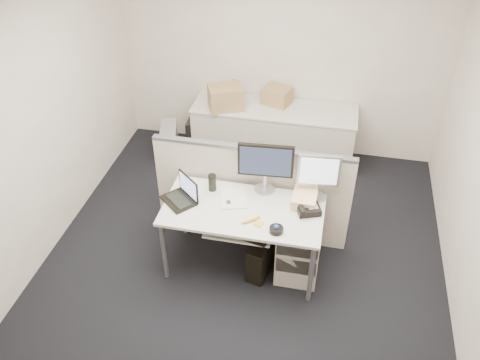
% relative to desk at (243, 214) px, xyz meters
% --- Properties ---
extents(floor, '(4.00, 4.50, 0.01)m').
position_rel_desk_xyz_m(floor, '(0.00, 0.00, -0.67)').
color(floor, black).
rests_on(floor, ground).
extents(wall_back, '(4.00, 0.02, 2.70)m').
position_rel_desk_xyz_m(wall_back, '(0.00, 2.25, 0.69)').
color(wall_back, silver).
rests_on(wall_back, ground).
extents(wall_left, '(0.02, 4.50, 2.70)m').
position_rel_desk_xyz_m(wall_left, '(-2.00, 0.00, 0.69)').
color(wall_left, silver).
rests_on(wall_left, ground).
extents(desk, '(1.50, 0.75, 0.73)m').
position_rel_desk_xyz_m(desk, '(0.00, 0.00, 0.00)').
color(desk, beige).
rests_on(desk, floor).
extents(keyboard_tray, '(0.62, 0.32, 0.02)m').
position_rel_desk_xyz_m(keyboard_tray, '(0.00, -0.18, -0.04)').
color(keyboard_tray, beige).
rests_on(keyboard_tray, desk).
extents(drawer_pedestal, '(0.40, 0.55, 0.65)m').
position_rel_desk_xyz_m(drawer_pedestal, '(0.55, 0.05, -0.34)').
color(drawer_pedestal, beige).
rests_on(drawer_pedestal, floor).
extents(cubicle_partition, '(2.00, 0.06, 1.10)m').
position_rel_desk_xyz_m(cubicle_partition, '(0.00, 0.45, -0.11)').
color(cubicle_partition, beige).
rests_on(cubicle_partition, floor).
extents(back_counter, '(2.00, 0.60, 0.72)m').
position_rel_desk_xyz_m(back_counter, '(0.00, 1.93, -0.30)').
color(back_counter, beige).
rests_on(back_counter, floor).
extents(monitor_main, '(0.54, 0.24, 0.53)m').
position_rel_desk_xyz_m(monitor_main, '(0.15, 0.32, 0.33)').
color(monitor_main, black).
rests_on(monitor_main, desk).
extents(monitor_small, '(0.41, 0.23, 0.48)m').
position_rel_desk_xyz_m(monitor_small, '(0.65, 0.31, 0.31)').
color(monitor_small, '#B7B7BC').
rests_on(monitor_small, desk).
extents(laptop, '(0.40, 0.39, 0.24)m').
position_rel_desk_xyz_m(laptop, '(-0.62, -0.02, 0.19)').
color(laptop, black).
rests_on(laptop, desk).
extents(trackball, '(0.15, 0.15, 0.05)m').
position_rel_desk_xyz_m(trackball, '(0.35, -0.24, 0.09)').
color(trackball, black).
rests_on(trackball, desk).
extents(desk_phone, '(0.25, 0.23, 0.07)m').
position_rel_desk_xyz_m(desk_phone, '(0.60, 0.08, 0.10)').
color(desk_phone, black).
rests_on(desk_phone, desk).
extents(paper_stack, '(0.32, 0.37, 0.01)m').
position_rel_desk_xyz_m(paper_stack, '(-0.12, 0.12, 0.07)').
color(paper_stack, silver).
rests_on(paper_stack, desk).
extents(sticky_pad, '(0.09, 0.09, 0.01)m').
position_rel_desk_xyz_m(sticky_pad, '(0.18, -0.18, 0.07)').
color(sticky_pad, gold).
rests_on(sticky_pad, desk).
extents(travel_mug, '(0.09, 0.09, 0.16)m').
position_rel_desk_xyz_m(travel_mug, '(-0.35, 0.22, 0.15)').
color(travel_mug, black).
rests_on(travel_mug, desk).
extents(banana, '(0.18, 0.16, 0.04)m').
position_rel_desk_xyz_m(banana, '(0.10, -0.15, 0.09)').
color(banana, '#FBE449').
rests_on(banana, desk).
extents(cellphone, '(0.08, 0.11, 0.01)m').
position_rel_desk_xyz_m(cellphone, '(-0.15, 0.05, 0.07)').
color(cellphone, black).
rests_on(cellphone, desk).
extents(manila_folders, '(0.23, 0.29, 0.11)m').
position_rel_desk_xyz_m(manila_folders, '(0.55, 0.20, 0.12)').
color(manila_folders, beige).
rests_on(manila_folders, desk).
extents(keyboard, '(0.53, 0.29, 0.03)m').
position_rel_desk_xyz_m(keyboard, '(0.05, -0.22, -0.02)').
color(keyboard, black).
rests_on(keyboard, keyboard_tray).
extents(pc_tower_desk, '(0.26, 0.45, 0.40)m').
position_rel_desk_xyz_m(pc_tower_desk, '(0.20, -0.05, -0.47)').
color(pc_tower_desk, black).
rests_on(pc_tower_desk, floor).
extents(pc_tower_spare_dark, '(0.20, 0.47, 0.43)m').
position_rel_desk_xyz_m(pc_tower_spare_dark, '(-1.05, 2.03, -0.45)').
color(pc_tower_spare_dark, black).
rests_on(pc_tower_spare_dark, floor).
extents(pc_tower_spare_silver, '(0.33, 0.53, 0.47)m').
position_rel_desk_xyz_m(pc_tower_spare_silver, '(-1.30, 1.63, -0.43)').
color(pc_tower_spare_silver, '#B7B7BC').
rests_on(pc_tower_spare_silver, floor).
extents(cardboard_box_left, '(0.49, 0.44, 0.30)m').
position_rel_desk_xyz_m(cardboard_box_left, '(-0.59, 1.81, 0.21)').
color(cardboard_box_left, '#9E7747').
rests_on(cardboard_box_left, back_counter).
extents(cardboard_box_right, '(0.39, 0.35, 0.24)m').
position_rel_desk_xyz_m(cardboard_box_right, '(0.00, 2.05, 0.17)').
color(cardboard_box_right, '#9E7747').
rests_on(cardboard_box_right, back_counter).
extents(red_binder, '(0.11, 0.30, 0.27)m').
position_rel_desk_xyz_m(red_binder, '(-0.55, 1.94, 0.19)').
color(red_binder, maroon).
rests_on(red_binder, back_counter).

